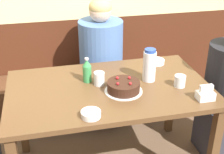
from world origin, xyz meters
TOP-DOWN VIEW (x-y plane):
  - bench_seat at (0.00, 0.83)m, footprint 1.87×0.38m
  - dining_table at (0.00, 0.00)m, footprint 1.43×0.86m
  - birthday_cake at (0.08, -0.09)m, footprint 0.26×0.26m
  - water_pitcher at (0.31, 0.04)m, footprint 0.09×0.09m
  - soju_bottle at (-0.14, 0.12)m, footprint 0.06×0.06m
  - napkin_holder at (0.58, -0.31)m, footprint 0.11×0.08m
  - bowl_soup_white at (0.46, 0.30)m, footprint 0.13×0.13m
  - bowl_rice_small at (-0.19, -0.34)m, footprint 0.12×0.12m
  - glass_water_tall at (-0.06, 0.05)m, footprint 0.08×0.08m
  - glass_tumbler_short at (0.49, -0.10)m, footprint 0.08×0.08m
  - person_pale_blue_shirt at (0.08, 0.69)m, footprint 0.39×0.39m

SIDE VIEW (x-z plane):
  - bench_seat at x=0.00m, z-range 0.00..0.44m
  - person_pale_blue_shirt at x=0.08m, z-range 0.00..1.22m
  - dining_table at x=0.00m, z-range 0.29..1.04m
  - bowl_soup_white at x=0.46m, z-range 0.76..0.79m
  - bowl_rice_small at x=-0.19m, z-range 0.76..0.79m
  - birthday_cake at x=0.08m, z-range 0.74..0.84m
  - napkin_holder at x=0.58m, z-range 0.74..0.85m
  - glass_tumbler_short at x=0.49m, z-range 0.76..0.84m
  - glass_water_tall at x=-0.06m, z-range 0.76..0.85m
  - soju_bottle at x=-0.14m, z-range 0.75..0.94m
  - water_pitcher at x=0.31m, z-range 0.75..1.00m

